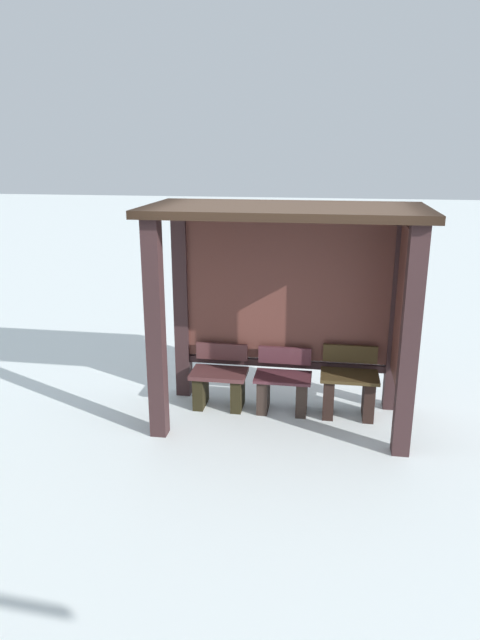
{
  "coord_description": "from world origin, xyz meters",
  "views": [
    {
      "loc": [
        0.45,
        -5.65,
        2.9
      ],
      "look_at": [
        -0.36,
        -0.64,
        1.34
      ],
      "focal_mm": 31.38,
      "sensor_mm": 36.0,
      "label": 1
    }
  ],
  "objects_px": {
    "bus_shelter": "(294,276)",
    "bench_right_inside": "(349,389)",
    "bench_left_inside": "(219,383)",
    "bench_center_inside": "(283,387)"
  },
  "relations": [
    {
      "from": "bench_center_inside",
      "to": "bench_right_inside",
      "type": "distance_m",
      "value": 0.74
    },
    {
      "from": "bench_left_inside",
      "to": "bench_right_inside",
      "type": "relative_size",
      "value": 0.92
    },
    {
      "from": "bench_left_inside",
      "to": "bench_center_inside",
      "type": "bearing_deg",
      "value": 0.08
    },
    {
      "from": "bench_left_inside",
      "to": "bench_right_inside",
      "type": "bearing_deg",
      "value": -0.04
    },
    {
      "from": "bench_left_inside",
      "to": "bench_right_inside",
      "type": "xyz_separation_m",
      "value": [
        1.48,
        -0.0,
        0.03
      ]
    },
    {
      "from": "bus_shelter",
      "to": "bench_right_inside",
      "type": "relative_size",
      "value": 3.62
    },
    {
      "from": "bench_right_inside",
      "to": "bench_left_inside",
      "type": "bearing_deg",
      "value": 179.96
    },
    {
      "from": "bus_shelter",
      "to": "bench_left_inside",
      "type": "height_order",
      "value": "bus_shelter"
    },
    {
      "from": "bus_shelter",
      "to": "bench_center_inside",
      "type": "bearing_deg",
      "value": 148.87
    },
    {
      "from": "bus_shelter",
      "to": "bench_center_inside",
      "type": "height_order",
      "value": "bus_shelter"
    }
  ]
}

